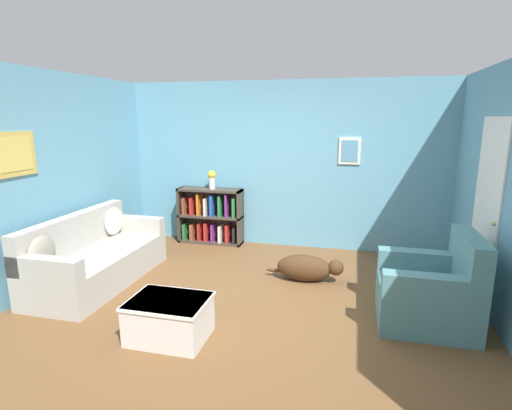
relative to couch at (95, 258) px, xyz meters
name	(u,v)px	position (x,y,z in m)	size (l,w,h in m)	color
ground_plane	(247,304)	(2.03, -0.17, -0.31)	(14.00, 14.00, 0.00)	brown
wall_back	(284,165)	(2.03, 2.08, 0.99)	(5.60, 0.13, 2.60)	#609EB7
wall_left	(41,180)	(-0.52, -0.17, 0.99)	(0.13, 5.00, 2.60)	#609EB7
couch	(95,258)	(0.00, 0.00, 0.00)	(0.84, 1.95, 0.85)	#ADA89E
bookshelf	(211,217)	(0.85, 1.88, 0.13)	(1.06, 0.29, 0.91)	#42382D
recliner_chair	(432,291)	(3.93, -0.10, 0.03)	(0.91, 0.89, 0.94)	slate
coffee_table	(169,318)	(1.50, -1.01, -0.10)	(0.73, 0.56, 0.39)	silver
dog	(307,268)	(2.59, 0.65, -0.13)	(0.99, 0.31, 0.34)	#472D19
vase	(212,179)	(0.89, 1.87, 0.77)	(0.13, 0.13, 0.30)	silver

